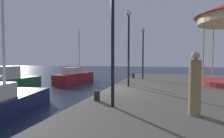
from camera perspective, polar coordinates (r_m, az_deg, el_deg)
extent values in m
plane|color=#162338|center=(10.41, -1.99, -10.69)|extent=(120.00, 120.00, 0.00)
cube|color=maroon|center=(19.93, -11.75, -2.81)|extent=(2.15, 5.84, 1.00)
cube|color=beige|center=(19.56, -12.34, -0.48)|extent=(1.37, 2.61, 0.66)
cylinder|color=silver|center=(20.67, -10.42, 5.49)|extent=(0.12, 0.12, 4.82)
cylinder|color=silver|center=(19.56, -12.31, 1.19)|extent=(0.30, 2.57, 0.08)
cylinder|color=silver|center=(9.66, -31.31, 7.22)|extent=(0.12, 0.12, 4.87)
cube|color=#236638|center=(16.06, -29.24, -4.40)|extent=(1.87, 4.74, 1.03)
cube|color=beige|center=(15.52, -31.25, -1.00)|extent=(1.24, 2.11, 0.95)
cube|color=#4C6070|center=(16.18, -28.49, -0.11)|extent=(0.97, 0.16, 0.43)
cylinder|color=gold|center=(15.39, 29.48, 4.37)|extent=(0.08, 0.08, 3.69)
cylinder|color=gold|center=(13.51, 27.14, 4.69)|extent=(0.08, 0.08, 3.69)
cylinder|color=black|center=(6.19, 0.22, 4.69)|extent=(0.12, 0.12, 3.67)
cylinder|color=black|center=(11.07, 5.32, 5.58)|extent=(0.12, 0.12, 4.34)
sphere|color=#F9E5B2|center=(11.43, 5.38, 17.43)|extent=(0.36, 0.36, 0.36)
cylinder|color=black|center=(15.88, 9.85, 4.33)|extent=(0.12, 0.12, 4.13)
sphere|color=#F9E5B2|center=(16.10, 9.92, 12.34)|extent=(0.36, 0.36, 0.36)
cylinder|color=#2D2D33|center=(7.32, -4.83, -8.46)|extent=(0.24, 0.24, 0.40)
cylinder|color=#2D2D33|center=(16.74, 6.82, -2.12)|extent=(0.24, 0.24, 0.40)
cylinder|color=#937A4C|center=(5.84, 24.93, -5.41)|extent=(0.34, 0.34, 1.64)
sphere|color=tan|center=(5.78, 25.13, 3.86)|extent=(0.24, 0.24, 0.24)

